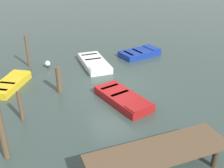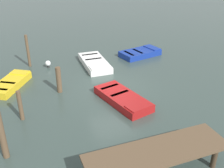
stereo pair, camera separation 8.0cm
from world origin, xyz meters
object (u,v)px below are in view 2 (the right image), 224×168
dock_segment (158,153)px  mooring_piling_near_left (59,80)px  rowboat_white (95,63)px  mooring_piling_center (2,134)px  rowboat_yellow (10,84)px  mooring_piling_far_left (28,51)px  marker_buoy (48,63)px  rowboat_blue (140,53)px  mooring_piling_far_right (20,106)px  rowboat_red (123,98)px

dock_segment → mooring_piling_near_left: mooring_piling_near_left is taller
rowboat_white → mooring_piling_center: mooring_piling_center is taller
rowboat_white → mooring_piling_center: size_ratio=1.64×
mooring_piling_near_left → rowboat_yellow: bearing=-30.7°
mooring_piling_far_left → marker_buoy: 1.53m
rowboat_yellow → rowboat_blue: 9.37m
marker_buoy → rowboat_white: bearing=166.3°
marker_buoy → mooring_piling_far_left: bearing=-29.4°
rowboat_yellow → mooring_piling_far_right: 3.70m
rowboat_white → rowboat_red: 5.16m
mooring_piling_near_left → mooring_piling_center: bearing=59.0°
mooring_piling_center → mooring_piling_far_left: bearing=-99.1°
rowboat_white → mooring_piling_near_left: 4.14m
marker_buoy → dock_segment: bearing=102.4°
mooring_piling_center → mooring_piling_far_right: mooring_piling_center is taller
rowboat_blue → mooring_piling_center: 12.49m
rowboat_white → rowboat_blue: same height
rowboat_white → rowboat_blue: (-3.73, -0.79, 0.00)m
rowboat_blue → marker_buoy: 6.73m
dock_segment → mooring_piling_center: mooring_piling_center is taller
dock_segment → mooring_piling_center: bearing=-29.0°
rowboat_blue → rowboat_yellow: bearing=-179.7°
mooring_piling_near_left → rowboat_red: bearing=142.6°
rowboat_red → mooring_piling_center: (5.59, 2.35, 0.84)m
dock_segment → marker_buoy: (2.37, -10.76, -0.54)m
rowboat_white → rowboat_yellow: size_ratio=1.13×
rowboat_white → mooring_piling_far_right: bearing=-44.1°
rowboat_white → rowboat_yellow: bearing=-75.0°
mooring_piling_far_left → mooring_piling_center: (1.42, 8.89, -0.02)m
rowboat_red → mooring_piling_near_left: 3.64m
mooring_piling_center → mooring_piling_far_right: 2.53m
mooring_piling_far_right → mooring_piling_near_left: size_ratio=1.00×
rowboat_white → mooring_piling_far_right: mooring_piling_far_right is taller
rowboat_red → mooring_piling_center: size_ratio=1.70×
rowboat_yellow → rowboat_blue: (-9.10, -2.26, -0.00)m
mooring_piling_far_right → marker_buoy: (-1.88, -5.83, -0.44)m
dock_segment → mooring_piling_center: 5.54m
rowboat_white → marker_buoy: bearing=-104.0°
rowboat_red → mooring_piling_near_left: bearing=-143.0°
rowboat_white → rowboat_red: size_ratio=0.97×
rowboat_yellow → rowboat_blue: size_ratio=0.96×
mooring_piling_far_left → mooring_piling_far_right: 6.53m
rowboat_white → rowboat_red: bearing=-0.0°
rowboat_red → mooring_piling_far_right: mooring_piling_far_right is taller
dock_segment → rowboat_blue: size_ratio=1.59×
rowboat_blue → mooring_piling_near_left: size_ratio=2.19×
rowboat_blue → mooring_piling_far_left: 7.94m
rowboat_white → mooring_piling_near_left: (2.83, 2.98, 0.51)m
rowboat_blue → rowboat_red: 7.01m
rowboat_red → marker_buoy: 6.63m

